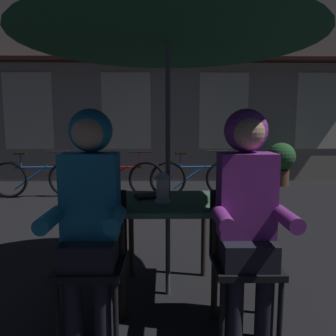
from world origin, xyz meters
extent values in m
plane|color=black|center=(0.00, 0.00, 0.00)|extent=(60.00, 60.00, 0.00)
cube|color=#42664C|center=(0.00, 0.00, 0.72)|extent=(0.72, 0.72, 0.04)
cylinder|color=#2D2319|center=(-0.31, -0.31, 0.35)|extent=(0.04, 0.04, 0.70)
cylinder|color=#2D2319|center=(0.31, -0.31, 0.35)|extent=(0.04, 0.04, 0.70)
cylinder|color=#2D2319|center=(-0.31, 0.31, 0.35)|extent=(0.04, 0.04, 0.70)
cylinder|color=#2D2319|center=(0.31, 0.31, 0.35)|extent=(0.04, 0.04, 0.70)
cylinder|color=#4C4C51|center=(0.00, 0.00, 1.12)|extent=(0.04, 0.04, 2.25)
cone|color=#19472D|center=(0.00, 0.00, 2.06)|extent=(2.10, 2.10, 0.38)
cube|color=white|center=(-0.04, -0.06, 0.75)|extent=(0.11, 0.11, 0.02)
cube|color=white|center=(-0.04, -0.06, 0.84)|extent=(0.09, 0.09, 0.16)
pyramid|color=white|center=(-0.04, -0.06, 0.94)|extent=(0.11, 0.11, 0.06)
cube|color=black|center=(-0.48, -0.44, 0.43)|extent=(0.40, 0.40, 0.04)
cylinder|color=black|center=(-0.31, -0.61, 0.21)|extent=(0.03, 0.03, 0.41)
cylinder|color=black|center=(-0.65, -0.61, 0.21)|extent=(0.03, 0.03, 0.41)
cylinder|color=black|center=(-0.31, -0.27, 0.21)|extent=(0.03, 0.03, 0.41)
cylinder|color=black|center=(-0.65, -0.27, 0.21)|extent=(0.03, 0.03, 0.41)
cube|color=black|center=(-0.48, -0.26, 0.66)|extent=(0.40, 0.03, 0.42)
cube|color=black|center=(0.48, -0.44, 0.43)|extent=(0.40, 0.40, 0.04)
cylinder|color=black|center=(0.65, -0.61, 0.21)|extent=(0.03, 0.03, 0.41)
cylinder|color=black|center=(0.31, -0.61, 0.21)|extent=(0.03, 0.03, 0.41)
cylinder|color=black|center=(0.65, -0.27, 0.21)|extent=(0.03, 0.03, 0.41)
cylinder|color=black|center=(0.31, -0.27, 0.21)|extent=(0.03, 0.03, 0.41)
cube|color=black|center=(0.48, -0.26, 0.66)|extent=(0.40, 0.03, 0.42)
cylinder|color=black|center=(-0.39, -0.57, 0.23)|extent=(0.11, 0.11, 0.45)
cylinder|color=black|center=(-0.57, -0.57, 0.23)|extent=(0.11, 0.11, 0.45)
cube|color=black|center=(-0.48, -0.44, 0.53)|extent=(0.32, 0.36, 0.16)
cube|color=teal|center=(-0.48, -0.40, 0.87)|extent=(0.34, 0.22, 0.52)
cylinder|color=teal|center=(-0.30, -0.62, 0.78)|extent=(0.09, 0.30, 0.09)
cylinder|color=teal|center=(-0.66, -0.62, 0.78)|extent=(0.09, 0.30, 0.09)
sphere|color=tan|center=(-0.48, -0.40, 1.25)|extent=(0.21, 0.21, 0.21)
sphere|color=teal|center=(-0.48, -0.35, 1.26)|extent=(0.27, 0.27, 0.27)
cylinder|color=black|center=(0.57, -0.57, 0.23)|extent=(0.11, 0.11, 0.45)
cylinder|color=black|center=(0.39, -0.57, 0.23)|extent=(0.11, 0.11, 0.45)
cube|color=black|center=(0.48, -0.44, 0.53)|extent=(0.32, 0.36, 0.16)
cube|color=purple|center=(0.48, -0.40, 0.87)|extent=(0.34, 0.22, 0.52)
cylinder|color=purple|center=(0.66, -0.62, 0.78)|extent=(0.09, 0.30, 0.09)
cylinder|color=purple|center=(0.30, -0.62, 0.78)|extent=(0.09, 0.30, 0.09)
sphere|color=tan|center=(0.48, -0.40, 1.25)|extent=(0.21, 0.21, 0.21)
sphere|color=purple|center=(0.48, -0.35, 1.26)|extent=(0.27, 0.27, 0.27)
cube|color=#9E9389|center=(0.22, 5.40, 3.10)|extent=(10.00, 0.60, 6.20)
cube|color=#EAE5C6|center=(-3.08, 5.09, 1.60)|extent=(1.10, 0.02, 1.70)
cube|color=#EAE5C6|center=(-0.88, 5.09, 1.60)|extent=(1.10, 0.02, 1.70)
cube|color=#EAE5C6|center=(1.32, 5.09, 1.60)|extent=(1.10, 0.02, 1.70)
cube|color=#EAE5C6|center=(3.52, 5.09, 1.60)|extent=(1.10, 0.02, 1.70)
cube|color=#331914|center=(0.22, 4.95, 2.70)|extent=(9.00, 0.36, 0.08)
torus|color=black|center=(-1.78, 3.46, 0.33)|extent=(0.66, 0.10, 0.66)
torus|color=black|center=(-2.80, 3.39, 0.33)|extent=(0.66, 0.10, 0.66)
cylinder|color=#1E4C93|center=(-2.29, 3.42, 0.54)|extent=(0.84, 0.09, 0.04)
cylinder|color=#1E4C93|center=(-2.41, 3.41, 0.36)|extent=(0.61, 0.08, 0.44)
cylinder|color=#1E4C93|center=(-2.58, 3.40, 0.66)|extent=(0.02, 0.02, 0.24)
cube|color=black|center=(-2.58, 3.40, 0.79)|extent=(0.21, 0.09, 0.04)
cylinder|color=#1E4C93|center=(-1.90, 3.45, 0.68)|extent=(0.02, 0.02, 0.28)
cylinder|color=black|center=(-1.90, 3.45, 0.82)|extent=(0.44, 0.05, 0.02)
torus|color=black|center=(-0.34, 3.37, 0.33)|extent=(0.66, 0.14, 0.66)
torus|color=black|center=(-1.36, 3.50, 0.33)|extent=(0.66, 0.14, 0.66)
cylinder|color=maroon|center=(-0.85, 3.44, 0.54)|extent=(0.83, 0.15, 0.04)
cylinder|color=maroon|center=(-0.97, 3.45, 0.36)|extent=(0.61, 0.11, 0.44)
cylinder|color=maroon|center=(-1.13, 3.48, 0.66)|extent=(0.02, 0.02, 0.24)
cube|color=black|center=(-1.13, 3.48, 0.79)|extent=(0.21, 0.11, 0.04)
cylinder|color=maroon|center=(-0.47, 3.39, 0.68)|extent=(0.02, 0.02, 0.28)
cylinder|color=black|center=(-0.47, 3.39, 0.82)|extent=(0.44, 0.08, 0.02)
torus|color=black|center=(1.05, 3.50, 0.33)|extent=(0.66, 0.12, 0.66)
torus|color=black|center=(0.04, 3.39, 0.33)|extent=(0.66, 0.12, 0.66)
cylinder|color=#1E4C93|center=(0.54, 3.44, 0.54)|extent=(0.84, 0.13, 0.04)
cylinder|color=#1E4C93|center=(0.42, 3.43, 0.36)|extent=(0.61, 0.10, 0.44)
cylinder|color=#1E4C93|center=(0.26, 3.41, 0.66)|extent=(0.02, 0.02, 0.24)
cube|color=black|center=(0.26, 3.41, 0.79)|extent=(0.21, 0.10, 0.04)
cylinder|color=#1E4C93|center=(0.93, 3.49, 0.68)|extent=(0.02, 0.02, 0.28)
cylinder|color=black|center=(0.93, 3.49, 0.82)|extent=(0.44, 0.07, 0.02)
cube|color=black|center=(-0.15, 0.09, 0.75)|extent=(0.23, 0.19, 0.02)
cylinder|color=brown|center=(2.47, 4.55, 0.17)|extent=(0.36, 0.36, 0.34)
sphere|color=#285B2D|center=(2.47, 4.55, 0.62)|extent=(0.60, 0.60, 0.60)
camera|label=1|loc=(-0.02, -2.38, 1.30)|focal=34.99mm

